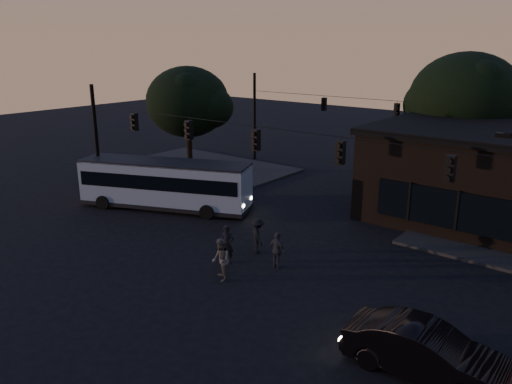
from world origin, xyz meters
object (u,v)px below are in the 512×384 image
Objects in this scene: pedestrian_d at (258,236)px; bus at (165,182)px; pedestrian_b at (221,260)px; car at (426,351)px; pedestrian_a at (227,244)px; pedestrian_c at (277,250)px.

bus is at bearing 26.13° from pedestrian_d.
pedestrian_d is at bearing 139.08° from pedestrian_b.
pedestrian_b is 1.08× the size of pedestrian_d.
car is 10.59m from pedestrian_a.
bus is 19.68m from car.
car is at bearing -41.01° from bus.
pedestrian_a is at bearing -46.64° from bus.
pedestrian_d is at bearing 63.51° from car.
pedestrian_c is (-8.16, 3.40, 0.04)m from car.
pedestrian_b is 3.40m from pedestrian_d.
car is 9.35m from pedestrian_b.
bus is 6.22× the size of pedestrian_c.
pedestrian_b reaches higher than pedestrian_c.
pedestrian_b is at bearing 77.57° from pedestrian_c.
car is 8.84m from pedestrian_c.
pedestrian_b reaches higher than pedestrian_d.
pedestrian_b is 1.09× the size of pedestrian_c.
bus is at bearing 130.98° from pedestrian_a.
car is at bearing 169.39° from pedestrian_c.
pedestrian_b is at bearing -51.93° from bus.
bus is 2.15× the size of car.
pedestrian_c is (10.56, -2.61, -0.82)m from bus.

